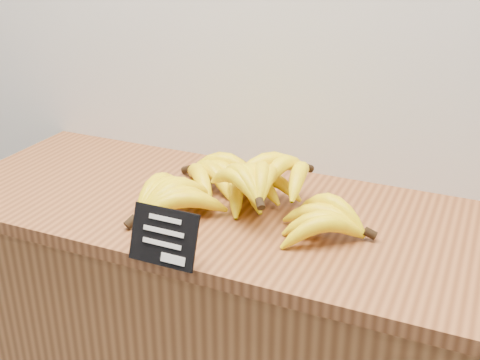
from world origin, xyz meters
The scene contains 3 objects.
counter_top centered at (-0.04, 2.75, 0.92)m, with size 1.42×0.54×0.03m, color brown.
chalkboard_sign centered at (-0.10, 2.49, 0.98)m, with size 0.13×0.01×0.11m, color black.
banana_pile centered at (-0.05, 2.75, 0.98)m, with size 0.57×0.39×0.12m.
Camera 1 is at (0.43, 1.66, 1.53)m, focal length 45.00 mm.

